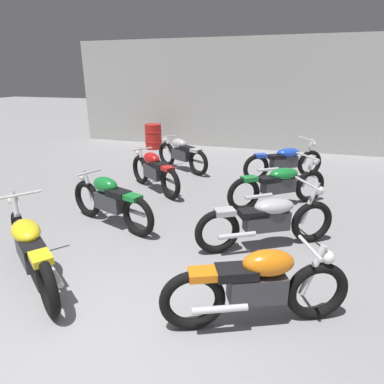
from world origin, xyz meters
name	(u,v)px	position (x,y,z in m)	size (l,w,h in m)	color
ground_plane	(88,360)	(0.00, 0.00, 0.00)	(60.00, 60.00, 0.00)	gray
back_wall	(250,95)	(0.00, 9.66, 1.80)	(12.62, 0.24, 3.60)	#B2B2AD
motorcycle_left_row_0	(30,248)	(-1.36, 0.89, 0.45)	(1.81, 1.38, 0.97)	black
motorcycle_left_row_1	(110,200)	(-1.27, 2.61, 0.46)	(1.89, 0.79, 0.88)	black
motorcycle_left_row_2	(154,171)	(-1.29, 4.50, 0.46)	(1.65, 1.26, 0.88)	black
motorcycle_left_row_3	(182,154)	(-1.26, 6.25, 0.46)	(1.75, 1.10, 0.88)	black
motorcycle_right_row_0	(258,286)	(1.39, 0.94, 0.46)	(1.84, 0.91, 0.88)	black
motorcycle_right_row_1	(268,219)	(1.33, 2.62, 0.45)	(1.93, 1.21, 0.97)	black
motorcycle_right_row_2	(279,184)	(1.39, 4.36, 0.45)	(1.79, 1.40, 0.97)	black
motorcycle_right_row_3	(284,161)	(1.40, 6.27, 0.45)	(1.84, 1.33, 0.97)	black
oil_drum	(153,136)	(-3.10, 8.56, 0.43)	(0.59, 0.59, 0.85)	red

